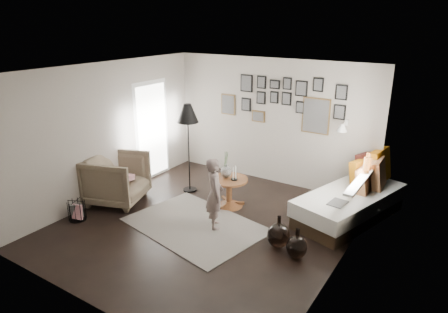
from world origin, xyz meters
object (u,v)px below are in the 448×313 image
Objects in this scene: armchair at (116,179)px; demijohn_small at (297,247)px; vase at (226,170)px; floor_lamp at (188,117)px; child at (215,194)px; magazine_basket at (77,210)px; daybed at (352,199)px; pedestal_table at (229,193)px; demijohn_large at (278,235)px.

armchair is 2.16× the size of demijohn_small.
floor_lamp reaches higher than vase.
child is at bearing -37.37° from floor_lamp.
magazine_basket is 3.81m from demijohn_small.
daybed reaches higher than demijohn_small.
pedestal_table is 1.98m from demijohn_small.
floor_lamp is at bearing 158.31° from demijohn_large.
floor_lamp reaches higher than daybed.
floor_lamp is (-0.97, 0.14, 0.85)m from vase.
demijohn_small is (-0.29, -1.73, -0.16)m from daybed.
demijohn_small is 0.39× the size of child.
pedestal_table is at bearing 44.46° from magazine_basket.
magazine_basket is (-3.97, -2.70, -0.17)m from daybed.
child is (2.16, 1.09, 0.44)m from magazine_basket.
floor_lamp is at bearing -55.44° from armchair.
pedestal_table reaches higher than demijohn_large.
pedestal_table is at bearing -142.08° from daybed.
armchair is at bearing -139.01° from daybed.
pedestal_table is 2.19m from daybed.
demijohn_large is 1.10× the size of demijohn_small.
floor_lamp is 2.95m from demijohn_large.
demijohn_large is (-0.64, -1.61, -0.14)m from daybed.
demijohn_large is at bearing -95.15° from daybed.
armchair is at bearing 87.24° from magazine_basket.
armchair is 3.30m from demijohn_large.
armchair is 0.84× the size of child.
pedestal_table is at bearing -8.72° from floor_lamp.
vase is at bearing -79.99° from armchair.
vase reaches higher than armchair.
child is (-1.17, -0.00, 0.41)m from demijohn_large.
vase is 0.95× the size of demijohn_large.
vase is at bearing -143.30° from daybed.
floor_lamp reaches higher than armchair.
magazine_basket is at bearing -134.03° from vase.
demijohn_small is (3.64, 0.06, -0.29)m from armchair.
demijohn_small is (2.79, -1.09, -1.37)m from floor_lamp.
floor_lamp is at bearing -151.83° from daybed.
floor_lamp is 1.47× the size of child.
demijohn_small is at bearing 14.73° from magazine_basket.
daybed is at bearing 21.50° from pedestal_table.
demijohn_large is at bearing 18.08° from magazine_basket.
vase is 1.04× the size of demijohn_small.
child reaches higher than pedestal_table.
daybed is 4.32m from armchair.
vase is 2.12m from demijohn_small.
armchair reaches higher than demijohn_large.
armchair is at bearing -176.83° from demijohn_large.
magazine_basket is 3.50m from demijohn_large.
floor_lamp reaches higher than pedestal_table.
pedestal_table is 0.68× the size of armchair.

